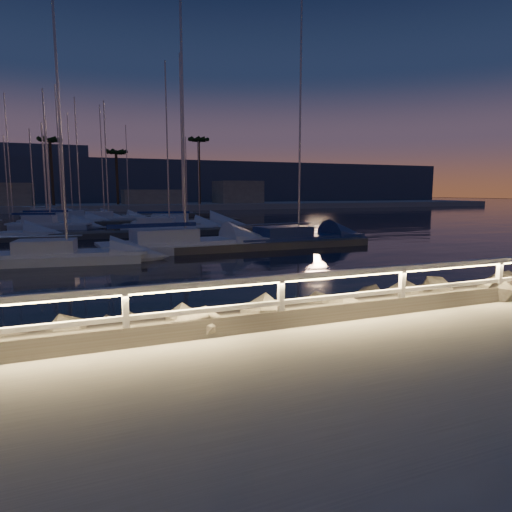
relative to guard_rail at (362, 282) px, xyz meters
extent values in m
plane|color=#A9A699|center=(0.07, 0.00, -0.77)|extent=(400.00, 400.00, 0.00)
cube|color=#A9A699|center=(0.07, -2.50, -0.87)|extent=(240.00, 5.00, 0.20)
cube|color=#5F5951|center=(0.07, 1.50, -1.07)|extent=(240.00, 3.45, 1.29)
plane|color=black|center=(0.07, 80.00, -1.37)|extent=(320.00, 320.00, 0.00)
plane|color=black|center=(0.07, 0.00, -1.97)|extent=(400.00, 400.00, 0.00)
cube|color=silver|center=(-4.93, 0.00, -0.27)|extent=(0.11, 0.11, 1.00)
cube|color=silver|center=(-1.93, 0.00, -0.27)|extent=(0.11, 0.11, 1.00)
cube|color=silver|center=(1.07, 0.00, -0.27)|extent=(0.11, 0.11, 1.00)
cube|color=silver|center=(4.07, 0.00, -0.27)|extent=(0.11, 0.11, 1.00)
cube|color=silver|center=(0.07, 0.00, 0.23)|extent=(44.00, 0.12, 0.12)
cube|color=silver|center=(0.07, 0.00, -0.27)|extent=(44.00, 0.09, 0.09)
cube|color=#E4C266|center=(0.07, -0.02, 0.15)|extent=(44.00, 0.04, 0.03)
sphere|color=#5F5951|center=(6.14, 2.30, -1.16)|extent=(1.07, 1.07, 1.07)
sphere|color=#5F5951|center=(-2.38, 0.74, -0.83)|extent=(1.10, 1.10, 1.10)
cube|color=#615850|center=(0.07, 16.00, -1.17)|extent=(22.00, 2.00, 0.40)
cube|color=#615850|center=(0.07, 26.00, -1.17)|extent=(22.00, 2.00, 0.40)
cube|color=#615850|center=(0.07, 38.00, -1.17)|extent=(22.00, 2.00, 0.40)
cube|color=#615850|center=(0.07, 50.00, -1.17)|extent=(22.00, 2.00, 0.40)
cube|color=#A9A699|center=(0.07, 74.00, -0.97)|extent=(160.00, 14.00, 1.20)
cube|color=gray|center=(8.07, 75.00, 0.53)|extent=(10.00, 6.00, 3.00)
cube|color=gray|center=(24.07, 74.00, 1.33)|extent=(8.00, 7.00, 4.60)
cylinder|color=brown|center=(-7.93, 72.00, 4.88)|extent=(0.44, 0.44, 10.50)
cylinder|color=brown|center=(2.07, 73.00, 4.13)|extent=(0.44, 0.44, 9.00)
cylinder|color=brown|center=(16.07, 72.00, 5.38)|extent=(0.44, 0.44, 11.50)
cube|color=#3B465B|center=(0.07, 130.00, 3.23)|extent=(220.00, 30.00, 14.00)
cube|color=silver|center=(-5.92, 14.53, -1.22)|extent=(6.78, 3.06, 0.51)
cube|color=silver|center=(-5.92, 14.53, -0.90)|extent=(7.28, 2.81, 0.14)
cube|color=silver|center=(-6.82, 14.65, -0.57)|extent=(2.75, 1.97, 0.60)
cylinder|color=#A3A3A8|center=(-5.92, 14.53, 4.88)|extent=(0.11, 0.11, 11.37)
cylinder|color=#A3A3A8|center=(-7.27, 14.71, -0.11)|extent=(4.06, 0.64, 0.07)
cube|color=silver|center=(0.10, 16.51, -1.22)|extent=(8.74, 3.53, 0.61)
cube|color=silver|center=(0.10, 16.51, -0.83)|extent=(9.41, 3.16, 0.17)
cube|color=silver|center=(-1.08, 16.41, -0.44)|extent=(3.48, 2.40, 0.73)
cylinder|color=#A3A3A8|center=(0.10, 16.51, 6.69)|extent=(0.13, 0.13, 14.81)
cylinder|color=#A3A3A8|center=(-1.67, 16.36, 0.12)|extent=(5.32, 0.52, 0.09)
cube|color=silver|center=(-7.27, 35.28, -1.22)|extent=(6.74, 3.66, 0.54)
cube|color=silver|center=(-7.27, 35.28, -0.88)|extent=(7.18, 3.49, 0.15)
cube|color=silver|center=(-8.13, 35.50, -0.53)|extent=(2.81, 2.17, 0.64)
cylinder|color=#A3A3A8|center=(-7.27, 35.28, 4.79)|extent=(0.12, 0.12, 11.14)
cylinder|color=#A3A3A8|center=(-8.56, 35.61, -0.04)|extent=(3.90, 1.07, 0.08)
cube|color=silver|center=(1.83, 29.32, -1.22)|extent=(7.77, 5.01, 0.53)
cube|color=silver|center=(1.83, 29.32, -0.89)|extent=(8.20, 4.89, 0.15)
cube|color=silver|center=(0.88, 29.70, -0.55)|extent=(3.35, 2.77, 0.63)
cylinder|color=#A3A3A8|center=(1.83, 29.32, 5.62)|extent=(0.12, 0.12, 12.81)
cylinder|color=#A3A3A8|center=(0.41, 29.89, -0.06)|extent=(4.32, 1.77, 0.08)
cube|color=navy|center=(7.38, 17.06, -1.22)|extent=(8.39, 3.72, 0.54)
cube|color=navy|center=(7.38, 17.06, -0.88)|extent=(9.01, 3.40, 0.15)
cube|color=navy|center=(6.26, 16.92, -0.53)|extent=(3.39, 2.41, 0.64)
cylinder|color=#A3A3A8|center=(7.38, 17.06, 6.27)|extent=(0.12, 0.12, 14.09)
cylinder|color=#A3A3A8|center=(5.70, 16.84, -0.04)|extent=(5.04, 0.73, 0.08)
cube|color=silver|center=(-6.32, 39.69, -1.22)|extent=(7.44, 3.39, 0.56)
cube|color=silver|center=(-6.32, 39.69, -0.87)|extent=(7.98, 3.12, 0.15)
cube|color=silver|center=(-7.31, 39.83, -0.51)|extent=(3.02, 2.17, 0.66)
cylinder|color=#A3A3A8|center=(-6.32, 39.69, 5.46)|extent=(0.12, 0.12, 12.45)
cylinder|color=#A3A3A8|center=(-7.80, 39.90, 0.00)|extent=(4.45, 0.72, 0.08)
cube|color=silver|center=(-4.57, 46.47, -1.22)|extent=(7.36, 2.57, 0.53)
cube|color=silver|center=(-4.57, 46.47, -0.89)|extent=(7.96, 2.21, 0.14)
cube|color=silver|center=(-5.59, 46.49, -0.55)|extent=(2.88, 1.88, 0.62)
cylinder|color=#A3A3A8|center=(-4.57, 46.47, 5.56)|extent=(0.12, 0.12, 12.71)
cylinder|color=#A3A3A8|center=(-6.10, 46.49, -0.07)|extent=(4.58, 0.16, 0.08)
cube|color=silver|center=(3.86, 32.95, -1.22)|extent=(8.80, 4.87, 0.56)
cube|color=silver|center=(3.86, 32.95, -0.87)|extent=(9.36, 4.65, 0.15)
cube|color=silver|center=(2.74, 33.25, -0.51)|extent=(3.69, 2.87, 0.66)
cylinder|color=#A3A3A8|center=(3.86, 32.95, 6.49)|extent=(0.12, 0.12, 14.52)
cylinder|color=#A3A3A8|center=(2.18, 33.40, 0.00)|extent=(5.07, 1.44, 0.08)
cube|color=silver|center=(-7.76, 53.19, -1.22)|extent=(6.85, 3.70, 0.55)
cube|color=silver|center=(-7.76, 53.19, -0.87)|extent=(7.30, 3.52, 0.15)
cube|color=silver|center=(-8.64, 53.41, -0.52)|extent=(2.86, 2.20, 0.65)
cylinder|color=#A3A3A8|center=(-7.76, 53.19, 4.89)|extent=(0.12, 0.12, 11.32)
cylinder|color=#A3A3A8|center=(-9.08, 53.52, -0.02)|extent=(3.97, 1.08, 0.08)
cube|color=silver|center=(-1.85, 43.03, -1.22)|extent=(6.94, 2.54, 0.54)
cube|color=silver|center=(-1.85, 43.03, -0.88)|extent=(7.50, 2.22, 0.15)
cube|color=silver|center=(-2.80, 43.00, -0.54)|extent=(2.73, 1.81, 0.63)
cylinder|color=#A3A3A8|center=(-1.85, 43.03, 5.17)|extent=(0.12, 0.12, 11.92)
cylinder|color=#A3A3A8|center=(-3.27, 42.98, -0.06)|extent=(4.29, 0.23, 0.08)
camera|label=1|loc=(-5.75, -8.02, 1.94)|focal=32.00mm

